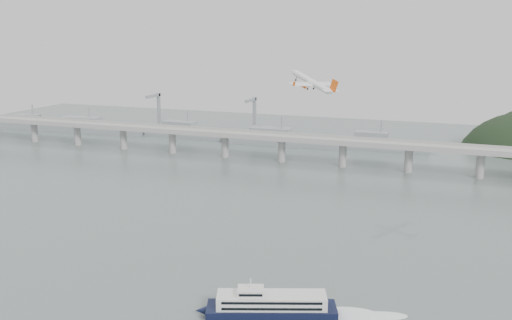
% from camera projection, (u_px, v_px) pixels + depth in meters
% --- Properties ---
extents(ground, '(900.00, 900.00, 0.00)m').
position_uv_depth(ground, '(216.00, 262.00, 249.47)').
color(ground, '#566462').
rests_on(ground, ground).
extents(bridge, '(800.00, 22.00, 23.90)m').
position_uv_depth(bridge, '(317.00, 143.00, 428.97)').
color(bridge, '#959592').
rests_on(bridge, ground).
extents(distant_fleet, '(453.00, 60.90, 40.00)m').
position_uv_depth(distant_fleet, '(181.00, 132.00, 542.08)').
color(distant_fleet, gray).
rests_on(distant_fleet, ground).
extents(ferry, '(76.66, 33.52, 14.99)m').
position_uv_depth(ferry, '(271.00, 306.00, 200.92)').
color(ferry, black).
rests_on(ferry, ground).
extents(airliner, '(34.76, 33.29, 15.19)m').
position_uv_depth(airliner, '(312.00, 83.00, 317.81)').
color(airliner, white).
rests_on(airliner, ground).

